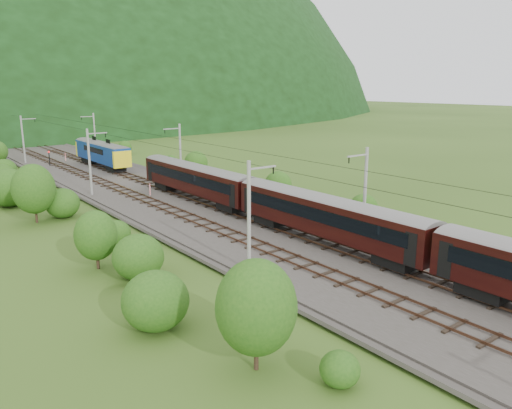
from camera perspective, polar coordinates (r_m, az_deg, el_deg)
ground at (r=40.42m, az=6.30°, el=-5.90°), size 600.00×600.00×0.00m
railbed at (r=47.70m, az=-2.03°, el=-2.58°), size 14.00×220.00×0.30m
track_left at (r=46.34m, az=-4.45°, el=-2.82°), size 2.40×220.00×0.27m
track_right at (r=49.02m, az=0.24°, el=-1.86°), size 2.40×220.00×0.27m
catenary_left at (r=63.37m, az=-18.44°, el=4.79°), size 2.54×192.28×8.00m
catenary_right at (r=68.32m, az=-8.70°, el=5.93°), size 2.54×192.28×8.00m
overhead_wires at (r=46.25m, az=-2.11°, el=5.72°), size 4.83×198.00×0.03m
train at (r=35.32m, az=20.49°, el=-3.93°), size 2.78×131.52×4.82m
hazard_post_near at (r=61.72m, az=-12.02°, el=1.70°), size 0.15×0.15×1.45m
hazard_post_far at (r=94.04m, az=-20.94°, el=5.10°), size 0.15×0.15×1.39m
signal at (r=89.20m, az=-22.56°, el=5.01°), size 0.27×0.27×2.42m
vegetation_left at (r=60.43m, az=-24.91°, el=1.86°), size 11.68×149.22×6.46m
vegetation_right at (r=53.97m, az=9.90°, el=0.53°), size 7.50×110.67×3.23m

